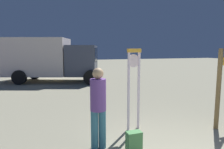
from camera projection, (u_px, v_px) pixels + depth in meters
The scene contains 5 objects.
standing_clock at pixel (134, 82), 5.24m from camera, with size 0.41×0.15×2.19m.
arrow_sign at pixel (222, 76), 5.45m from camera, with size 0.84×0.60×2.19m.
person_near_clock at pixel (98, 104), 4.21m from camera, with size 0.34×0.34×1.78m.
backpack at pixel (134, 142), 4.13m from camera, with size 0.32×0.24×0.46m.
box_truck_near at pixel (48, 58), 13.27m from camera, with size 6.93×4.52×2.93m.
Camera 1 is at (-2.64, -2.56, 2.15)m, focal length 31.46 mm.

